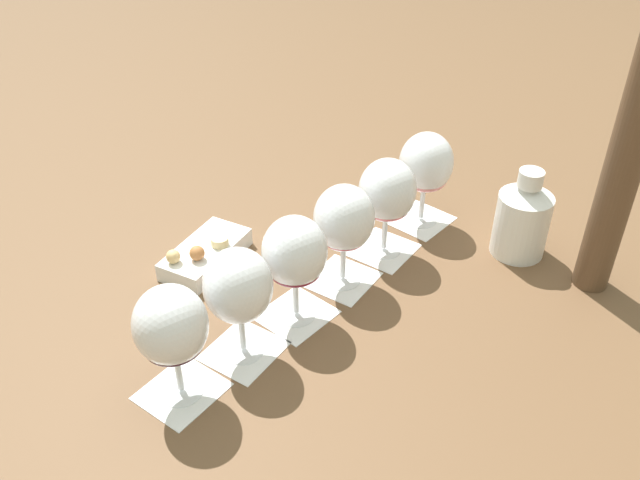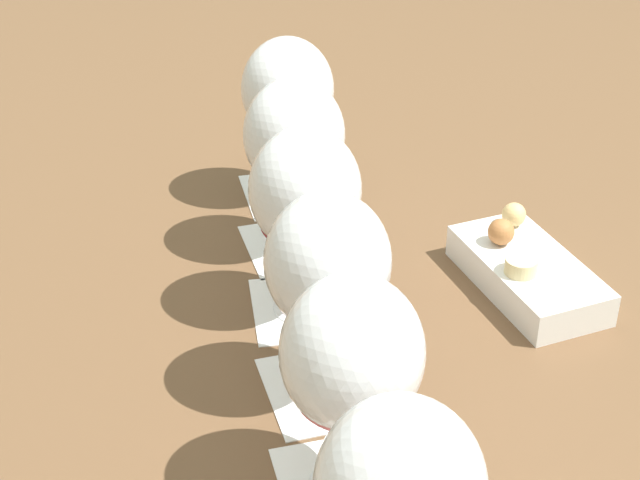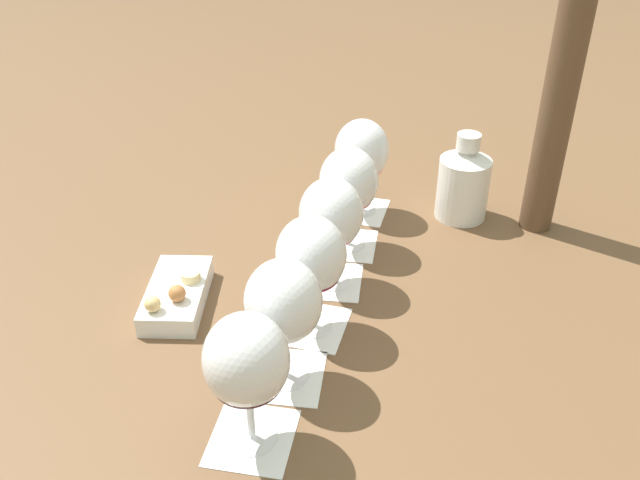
# 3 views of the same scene
# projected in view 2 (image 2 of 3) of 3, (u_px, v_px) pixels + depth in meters

# --- Properties ---
(ground_plane) EXTENTS (8.00, 8.00, 0.00)m
(ground_plane) POSITION_uv_depth(u_px,v_px,m) (320.00, 349.00, 0.84)
(ground_plane) COLOR brown
(tasting_card_2) EXTENTS (0.14, 0.14, 0.00)m
(tasting_card_2) POSITION_uv_depth(u_px,v_px,m) (327.00, 388.00, 0.80)
(tasting_card_2) COLOR white
(tasting_card_2) RESTS_ON ground_plane
(tasting_card_3) EXTENTS (0.14, 0.14, 0.00)m
(tasting_card_3) POSITION_uv_depth(u_px,v_px,m) (306.00, 307.00, 0.89)
(tasting_card_3) COLOR white
(tasting_card_3) RESTS_ON ground_plane
(tasting_card_4) EXTENTS (0.14, 0.14, 0.00)m
(tasting_card_4) POSITION_uv_depth(u_px,v_px,m) (296.00, 245.00, 0.98)
(tasting_card_4) COLOR white
(tasting_card_4) RESTS_ON ground_plane
(tasting_card_5) EXTENTS (0.14, 0.14, 0.00)m
(tasting_card_5) POSITION_uv_depth(u_px,v_px,m) (290.00, 193.00, 1.08)
(tasting_card_5) COLOR white
(tasting_card_5) RESTS_ON ground_plane
(wine_glass_1) EXTENTS (0.10, 0.10, 0.18)m
(wine_glass_1) POSITION_uv_depth(u_px,v_px,m) (352.00, 362.00, 0.64)
(wine_glass_1) COLOR white
(wine_glass_1) RESTS_ON tasting_card_1
(wine_glass_2) EXTENTS (0.10, 0.10, 0.18)m
(wine_glass_2) POSITION_uv_depth(u_px,v_px,m) (328.00, 270.00, 0.74)
(wine_glass_2) COLOR white
(wine_glass_2) RESTS_ON tasting_card_2
(wine_glass_3) EXTENTS (0.10, 0.10, 0.18)m
(wine_glass_3) POSITION_uv_depth(u_px,v_px,m) (305.00, 197.00, 0.83)
(wine_glass_3) COLOR white
(wine_glass_3) RESTS_ON tasting_card_3
(wine_glass_4) EXTENTS (0.10, 0.10, 0.18)m
(wine_glass_4) POSITION_uv_depth(u_px,v_px,m) (294.00, 142.00, 0.92)
(wine_glass_4) COLOR white
(wine_glass_4) RESTS_ON tasting_card_4
(wine_glass_5) EXTENTS (0.10, 0.10, 0.18)m
(wine_glass_5) POSITION_uv_depth(u_px,v_px,m) (288.00, 96.00, 1.02)
(wine_glass_5) COLOR white
(wine_glass_5) RESTS_ON tasting_card_5
(snack_dish) EXTENTS (0.18, 0.14, 0.06)m
(snack_dish) POSITION_uv_depth(u_px,v_px,m) (526.00, 271.00, 0.91)
(snack_dish) COLOR white
(snack_dish) RESTS_ON ground_plane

